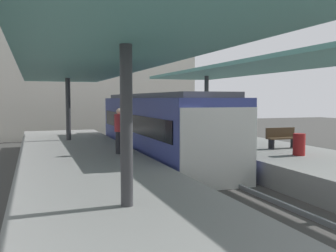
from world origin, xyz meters
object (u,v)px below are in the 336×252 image
Objects in this scene: platform_bench at (282,137)px; platform_sign at (222,109)px; litter_bin at (299,144)px; commuter_train at (159,128)px; passenger_near_bench at (119,130)px.

platform_bench is 0.63× the size of platform_sign.
platform_sign reaches higher than litter_bin.
platform_bench is at bearing -37.94° from commuter_train.
litter_bin is at bearing -23.17° from passenger_near_bench.
platform_sign is 5.39m from passenger_near_bench.
platform_bench is 6.79m from passenger_near_bench.
commuter_train reaches higher than platform_bench.
litter_bin is (1.01, -4.16, -1.22)m from platform_sign.
platform_sign is at bearing 103.62° from litter_bin.
commuter_train reaches higher than platform_sign.
passenger_near_bench reaches higher than litter_bin.
commuter_train is 5.57× the size of platform_sign.
commuter_train is at bearing 157.77° from platform_sign.
platform_bench is at bearing 71.85° from litter_bin.
passenger_near_bench is at bearing 156.83° from litter_bin.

